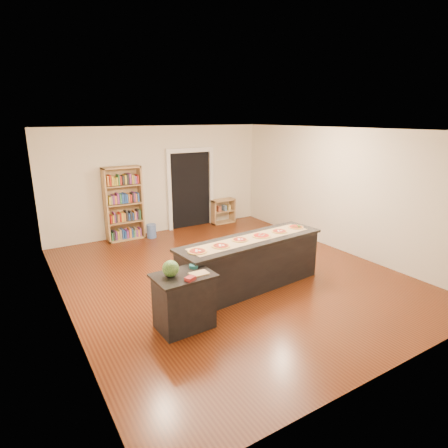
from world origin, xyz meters
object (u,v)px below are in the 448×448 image
bookshelf (124,204)px  waste_bin (151,231)px  kitchen_island (251,263)px  low_shelf (223,211)px  side_counter (184,301)px  watermelon (171,269)px

bookshelf → waste_bin: size_ratio=5.24×
kitchen_island → bookshelf: size_ratio=1.54×
kitchen_island → low_shelf: size_ratio=4.03×
side_counter → watermelon: size_ratio=3.56×
low_shelf → watermelon: watermelon is taller
side_counter → waste_bin: bearing=73.1°
side_counter → bookshelf: bookshelf is taller
kitchen_island → low_shelf: 4.37m
kitchen_island → watermelon: watermelon is taller
bookshelf → low_shelf: 2.96m
low_shelf → side_counter: bearing=-127.0°
side_counter → kitchen_island: bearing=18.1°
waste_bin → low_shelf: bearing=5.8°
side_counter → waste_bin: (1.14, 4.34, -0.25)m
kitchen_island → low_shelf: bearing=60.1°
bookshelf → side_counter: bearing=-96.7°
waste_bin → watermelon: bearing=-106.9°
side_counter → bookshelf: bearing=81.1°
side_counter → low_shelf: size_ratio=1.21×
low_shelf → waste_bin: 2.32m
kitchen_island → bookshelf: bearing=100.0°
bookshelf → low_shelf: bearing=0.3°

